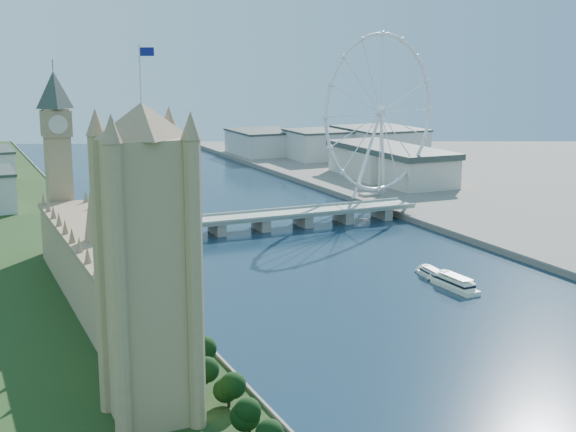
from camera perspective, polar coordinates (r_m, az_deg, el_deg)
tree_row at (r=255.04m, az=-4.46°, el=-12.49°), size 8.12×168.12×20.15m
victoria_tower at (r=238.74m, az=-10.02°, el=-2.76°), size 28.16×28.16×112.00m
parliament_range at (r=358.16m, az=-13.23°, el=-4.01°), size 24.00×200.00×70.00m
big_ben at (r=454.53m, az=-16.11°, el=5.29°), size 20.02×20.02×110.00m
westminster_bridge at (r=517.76m, az=-1.94°, el=-0.25°), size 220.00×22.00×9.50m
london_eye at (r=611.14m, az=6.61°, el=7.27°), size 113.60×39.12×124.30m
county_hall at (r=711.04m, az=7.25°, el=2.37°), size 54.00×144.00×35.00m
city_skyline at (r=771.03m, az=-6.52°, el=4.38°), size 505.00×280.00×32.00m
tour_boat_near at (r=415.43m, az=10.21°, el=-4.36°), size 8.56×25.64×5.52m
tour_boat_far at (r=398.64m, az=11.79°, el=-5.11°), size 9.39×32.74×7.20m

